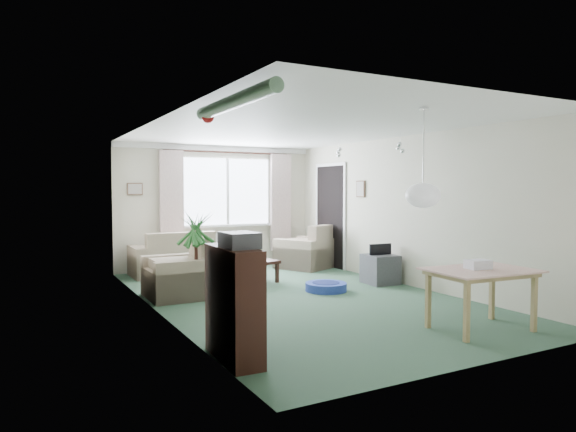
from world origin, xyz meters
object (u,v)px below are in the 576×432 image
bookshelf (234,304)px  dining_table (480,300)px  armchair_left (179,268)px  houseplant (196,256)px  tv_cube (380,269)px  armchair_corner (306,246)px  coffee_table (253,272)px  pet_bed (326,287)px  sofa (176,253)px

bookshelf → dining_table: 2.79m
armchair_left → dining_table: 4.06m
houseplant → tv_cube: bearing=-4.2°
armchair_corner → armchair_left: size_ratio=1.02×
armchair_left → coffee_table: bearing=108.0°
dining_table → pet_bed: (-0.33, 2.62, -0.26)m
coffee_table → bookshelf: bearing=-117.1°
armchair_corner → sofa: bearing=-34.9°
armchair_corner → houseplant: bearing=7.9°
armchair_corner → bookshelf: bookshelf is taller
houseplant → armchair_corner: bearing=32.8°
bookshelf → sofa: bearing=82.0°
bookshelf → tv_cube: bookshelf is taller
armchair_left → sofa: bearing=165.0°
houseplant → pet_bed: bearing=-9.3°
sofa → armchair_left: armchair_left is taller
armchair_corner → coffee_table: 1.93m
armchair_left → tv_cube: size_ratio=1.79×
houseplant → tv_cube: 3.08m
bookshelf → tv_cube: size_ratio=1.97×
bookshelf → dining_table: size_ratio=0.99×
coffee_table → bookshelf: (-1.71, -3.35, 0.33)m
pet_bed → bookshelf: bearing=-137.1°
armchair_corner → pet_bed: (-0.89, -2.14, -0.36)m
armchair_left → tv_cube: armchair_left is taller
coffee_table → pet_bed: (0.72, -1.09, -0.12)m
armchair_left → tv_cube: bearing=80.3°
houseplant → pet_bed: 2.04m
coffee_table → tv_cube: size_ratio=1.56×
houseplant → dining_table: (2.27, -2.94, -0.29)m
armchair_corner → tv_cube: armchair_corner is taller
dining_table → tv_cube: (0.78, 2.72, -0.09)m
tv_cube → pet_bed: 1.13m
tv_cube → pet_bed: size_ratio=0.83×
armchair_left → coffee_table: armchair_left is taller
armchair_corner → bookshelf: bearing=28.1°
coffee_table → bookshelf: 3.77m
sofa → armchair_left: (-0.51, -1.93, 0.02)m
bookshelf → coffee_table: bearing=65.0°
dining_table → tv_cube: 2.83m
coffee_table → dining_table: (1.05, -3.71, 0.14)m
sofa → pet_bed: 3.03m
sofa → pet_bed: sofa is taller
pet_bed → sofa: bearing=121.4°
coffee_table → pet_bed: coffee_table is taller
houseplant → dining_table: bearing=-52.4°
sofa → houseplant: 2.29m
armchair_corner → houseplant: 3.36m
armchair_corner → coffee_table: (-1.60, -1.05, -0.24)m
armchair_corner → dining_table: 4.79m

